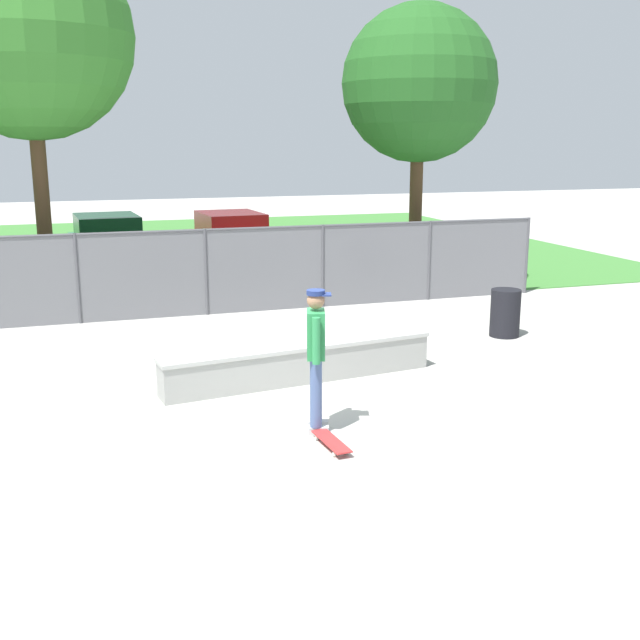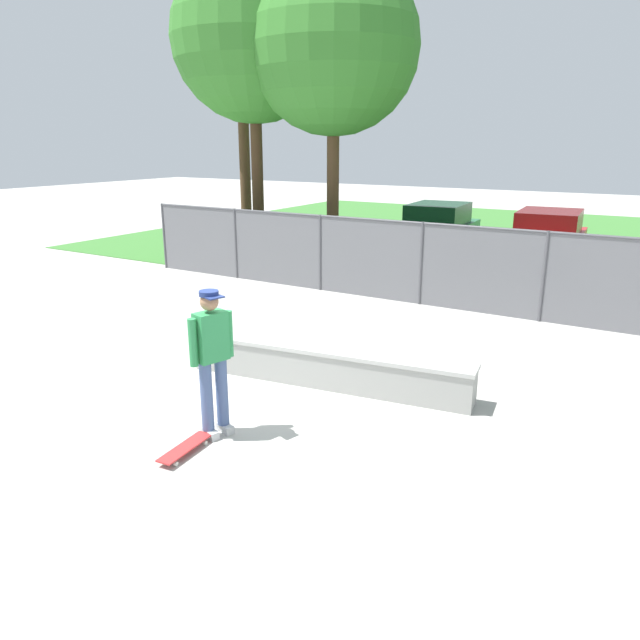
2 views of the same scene
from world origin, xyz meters
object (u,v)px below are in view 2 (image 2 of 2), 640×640
at_px(tree_near_right, 253,39).
at_px(car_green, 436,231).
at_px(concrete_ledge, 327,366).
at_px(skateboard, 185,448).
at_px(skateboarder, 212,356).
at_px(tree_near_left, 241,44).
at_px(tree_mid, 334,47).
at_px(car_red, 547,241).

relative_size(tree_near_right, car_green, 1.91).
distance_m(concrete_ledge, skateboard, 2.66).
relative_size(skateboarder, car_green, 0.43).
distance_m(tree_near_left, tree_mid, 3.48).
distance_m(skateboarder, tree_near_right, 11.48).
distance_m(car_green, car_red, 3.37).
relative_size(skateboarder, tree_near_left, 0.24).
relative_size(concrete_ledge, tree_near_left, 0.56).
height_order(skateboarder, car_green, skateboarder).
bearing_deg(concrete_ledge, car_red, 84.15).
distance_m(skateboard, car_green, 13.45).
distance_m(tree_mid, car_green, 6.45).
distance_m(skateboarder, car_red, 12.52).
relative_size(skateboarder, tree_near_right, 0.22).
relative_size(concrete_ledge, car_green, 1.02).
distance_m(skateboard, car_red, 13.11).
distance_m(tree_near_right, tree_mid, 2.35).
xyz_separation_m(concrete_ledge, skateboarder, (-0.39, -2.05, 0.74)).
height_order(concrete_ledge, skateboarder, skateboarder).
bearing_deg(car_red, tree_mid, -142.93).
height_order(concrete_ledge, tree_near_left, tree_near_left).
bearing_deg(car_green, skateboarder, -81.50).
distance_m(skateboarder, skateboard, 1.12).
height_order(tree_near_right, car_red, tree_near_right).
bearing_deg(tree_near_right, skateboarder, -56.52).
relative_size(concrete_ledge, skateboarder, 2.40).
relative_size(tree_near_right, tree_mid, 1.05).
distance_m(tree_near_right, car_green, 7.66).
bearing_deg(tree_near_left, skateboarder, -54.34).
bearing_deg(tree_near_left, concrete_ledge, -45.88).
bearing_deg(tree_mid, car_green, 69.44).
bearing_deg(tree_near_left, car_green, 33.92).
xyz_separation_m(concrete_ledge, car_green, (-2.29, 10.66, 0.54)).
xyz_separation_m(concrete_ledge, tree_near_left, (-7.16, 7.39, 5.84)).
bearing_deg(car_green, skateboard, -81.80).
relative_size(skateboard, tree_near_right, 0.10).
bearing_deg(car_red, concrete_ledge, -95.85).
xyz_separation_m(car_green, car_red, (3.35, -0.28, 0.00)).
height_order(concrete_ledge, skateboard, concrete_ledge).
relative_size(tree_near_left, tree_mid, 0.99).
bearing_deg(tree_mid, tree_near_right, -175.54).
height_order(skateboarder, car_red, skateboarder).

